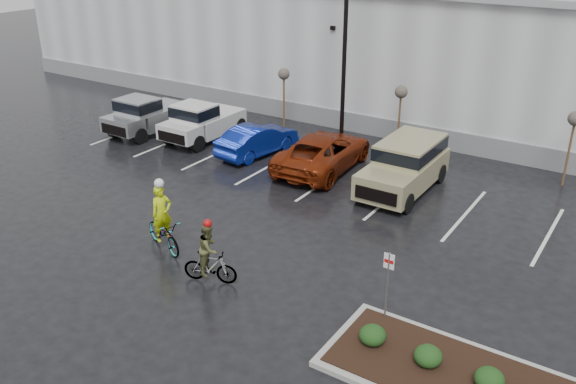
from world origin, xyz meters
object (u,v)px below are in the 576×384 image
Objects in this scene: car_blue at (257,140)px; cyclist_hivis at (163,228)px; sapling_mid at (401,96)px; pickup_white at (207,119)px; fire_lane_sign at (388,279)px; pickup_silver at (151,113)px; suv_tan at (403,168)px; lamppost at (345,28)px; car_red at (323,152)px; cyclist_olive at (210,259)px; sapling_east at (575,123)px; sapling_west at (284,77)px.

cyclist_hivis is at bearing 113.85° from car_blue.
pickup_white is (-8.86, -3.48, -1.75)m from sapling_mid.
fire_lane_sign is 19.32m from pickup_silver.
pickup_silver is at bearing -160.73° from sapling_mid.
suv_tan reaches higher than car_blue.
sapling_mid is at bearing 116.29° from suv_tan.
lamppost is at bearing 18.95° from cyclist_hivis.
cyclist_olive reaches higher than car_red.
pickup_silver is (-12.00, -4.19, -1.75)m from sapling_mid.
cyclist_hivis is at bearing -57.25° from pickup_white.
sapling_east is 0.62× the size of pickup_white.
fire_lane_sign is 8.02m from cyclist_hivis.
sapling_mid is at bearing 21.44° from pickup_white.
pickup_silver is (-19.50, -4.19, -1.75)m from sapling_east.
fire_lane_sign is 0.43× the size of suv_tan.
sapling_mid reaches higher than cyclist_olive.
car_red is 2.27× the size of cyclist_hivis.
pickup_white is 11.40m from cyclist_hivis.
sapling_mid is (2.50, 1.00, -2.96)m from lamppost.
sapling_east is 15.87m from cyclist_olive.
sapling_mid is 0.73× the size of car_blue.
car_red is at bearing -39.91° from sapling_west.
sapling_west is 6.38m from car_red.
cyclist_hivis is (-0.19, -12.07, -4.90)m from lamppost.
sapling_mid reaches higher than pickup_silver.
sapling_west is at bearing 153.70° from suv_tan.
sapling_mid is 13.95m from cyclist_olive.
cyclist_hivis is (-0.86, -9.16, -0.02)m from car_red.
sapling_east is 1.45× the size of fire_lane_sign.
pickup_silver is at bearing -2.45° from car_red.
cyclist_hivis is (-4.79, -8.82, -0.25)m from suv_tan.
sapling_west is at bearing 37.34° from pickup_silver.
suv_tan is 1.99× the size of cyclist_hivis.
cyclist_olive is at bearing -65.01° from sapling_west.
car_red is 10.07m from cyclist_olive.
sapling_mid is at bearing -119.24° from car_red.
sapling_east is at bearing 12.00° from pickup_white.
fire_lane_sign reaches higher than pickup_silver.
cyclist_olive reaches higher than pickup_silver.
lamppost is 11.07m from pickup_silver.
sapling_east reaches higher than car_red.
car_blue is 1.70× the size of cyclist_hivis.
car_blue is at bearing 140.42° from fire_lane_sign.
pickup_silver reaches higher than car_red.
pickup_white is (3.14, 0.71, 0.00)m from pickup_silver.
fire_lane_sign is 9.14m from suv_tan.
car_red is at bearing 14.51° from cyclist_hivis.
fire_lane_sign reaches higher than pickup_white.
pickup_silver is 14.09m from suv_tan.
fire_lane_sign is 0.50× the size of car_blue.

